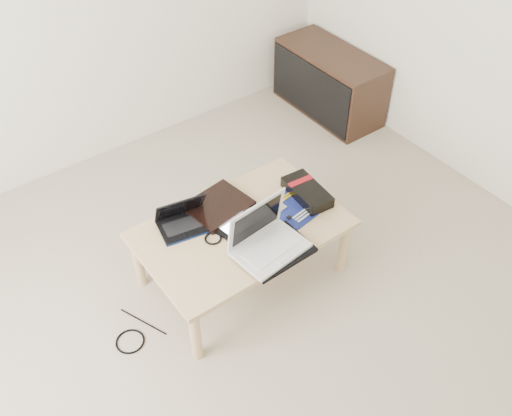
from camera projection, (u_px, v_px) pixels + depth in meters
ground at (257, 346)px, 2.99m from camera, size 4.00×4.00×0.00m
room_shell at (257, 56)px, 1.84m from camera, size 4.20×4.20×2.70m
coffee_table at (242, 234)px, 3.10m from camera, size 1.10×0.70×0.40m
media_cabinet at (329, 82)px, 4.43m from camera, size 0.41×0.90×0.50m
book at (218, 206)px, 3.17m from camera, size 0.37×0.32×0.03m
netbook at (183, 220)px, 3.05m from camera, size 0.31×0.25×0.18m
tablet at (243, 225)px, 3.07m from camera, size 0.31×0.25×0.02m
remote at (249, 212)px, 3.14m from camera, size 0.11×0.21×0.02m
neoprene_sleeve at (275, 251)px, 2.93m from camera, size 0.37×0.27×0.02m
white_laptop at (266, 239)px, 2.90m from camera, size 0.39×0.29×0.26m
motherboard at (290, 209)px, 3.17m from camera, size 0.27×0.31×0.01m
gpu_box at (307, 192)px, 3.23m from camera, size 0.18×0.32×0.07m
cable_coil at (213, 238)px, 3.00m from camera, size 0.11×0.11×0.01m
floor_cable_coil at (130, 341)px, 3.01m from camera, size 0.16×0.16×0.01m
floor_cable_trail at (143, 322)px, 3.10m from camera, size 0.13×0.29×0.01m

